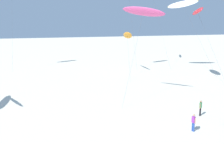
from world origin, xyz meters
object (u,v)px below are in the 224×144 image
object	(u,v)px
flying_kite_8	(183,4)
person_near_left	(200,107)
flying_kite_3	(143,11)
person_foreground_walker	(193,122)
flying_kite_6	(127,35)
flying_kite_4	(198,11)

from	to	relation	value
flying_kite_8	person_near_left	size ratio (longest dim) A/B	8.46
flying_kite_3	person_foreground_walker	size ratio (longest dim) A/B	7.17
flying_kite_3	person_foreground_walker	world-z (taller)	flying_kite_3
flying_kite_3	person_foreground_walker	xyz separation A→B (m)	(0.71, -10.61, -10.09)
flying_kite_6	flying_kite_8	distance (m)	12.58
flying_kite_6	person_near_left	world-z (taller)	flying_kite_6
flying_kite_4	person_foreground_walker	xyz separation A→B (m)	(-11.16, -17.06, -10.43)
flying_kite_3	flying_kite_8	distance (m)	22.07
flying_kite_6	person_near_left	size ratio (longest dim) A/B	6.71
person_foreground_walker	flying_kite_6	bearing A→B (deg)	83.38
flying_kite_6	flying_kite_4	bearing A→B (deg)	-52.54
person_foreground_walker	flying_kite_3	bearing A→B (deg)	93.84
flying_kite_4	person_near_left	size ratio (longest dim) A/B	7.20
flying_kite_4	person_foreground_walker	world-z (taller)	flying_kite_4
flying_kite_4	person_near_left	world-z (taller)	flying_kite_4
flying_kite_3	person_near_left	bearing A→B (deg)	-63.79
flying_kite_6	person_foreground_walker	world-z (taller)	flying_kite_6
flying_kite_4	person_near_left	xyz separation A→B (m)	(-8.22, -13.87, -10.42)
flying_kite_8	flying_kite_3	bearing A→B (deg)	-132.92
flying_kite_4	person_foreground_walker	size ratio (longest dim) A/B	7.29
flying_kite_4	flying_kite_6	xyz separation A→B (m)	(-7.97, 10.41, -4.24)
flying_kite_8	person_near_left	world-z (taller)	flying_kite_8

